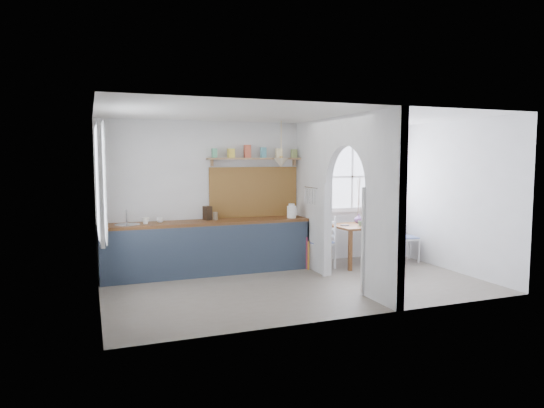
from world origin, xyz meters
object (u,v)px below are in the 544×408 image
object	(u,v)px
dining_table	(364,244)
kettle	(292,211)
vase	(359,218)
chair_left	(320,242)
chair_right	(405,237)

from	to	relation	value
dining_table	kettle	xyz separation A→B (m)	(-1.37, 0.20, 0.66)
kettle	dining_table	bearing A→B (deg)	10.43
kettle	vase	world-z (taller)	kettle
chair_left	vase	xyz separation A→B (m)	(0.93, 0.24, 0.35)
dining_table	chair_right	size ratio (longest dim) A/B	1.29
dining_table	vase	size ratio (longest dim) A/B	7.09
chair_right	kettle	bearing A→B (deg)	93.16
vase	kettle	bearing A→B (deg)	-178.57
chair_left	vase	world-z (taller)	chair_left
kettle	chair_left	bearing A→B (deg)	-4.70
chair_right	kettle	size ratio (longest dim) A/B	3.58
chair_left	chair_right	bearing A→B (deg)	81.45
kettle	vase	size ratio (longest dim) A/B	1.54
dining_table	kettle	size ratio (longest dim) A/B	4.62
chair_left	dining_table	bearing A→B (deg)	82.28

